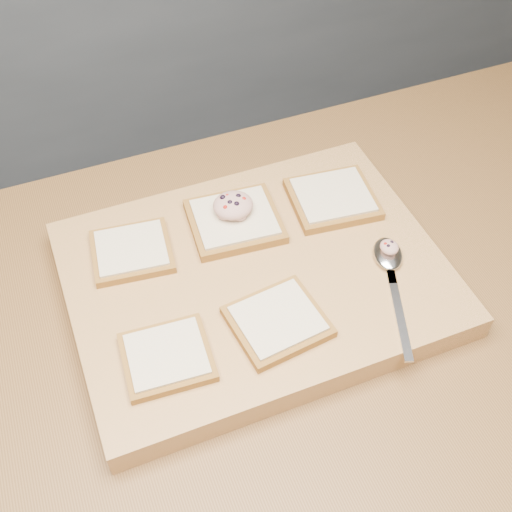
{
  "coord_description": "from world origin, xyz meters",
  "views": [
    {
      "loc": [
        -0.38,
        -0.48,
        1.63
      ],
      "look_at": [
        -0.16,
        0.05,
        0.97
      ],
      "focal_mm": 45.0,
      "sensor_mm": 36.0,
      "label": 1
    }
  ],
  "objects": [
    {
      "name": "cutting_board",
      "position": [
        -0.16,
        0.05,
        0.92
      ],
      "size": [
        0.52,
        0.39,
        0.04
      ],
      "primitive_type": "cube",
      "color": "tan",
      "rests_on": "island_counter"
    },
    {
      "name": "tuna_salad_dollop",
      "position": [
        -0.16,
        0.15,
        0.97
      ],
      "size": [
        0.06,
        0.06,
        0.03
      ],
      "color": "tan",
      "rests_on": "bread_far_center"
    },
    {
      "name": "ground",
      "position": [
        0.0,
        0.0,
        0.0
      ],
      "size": [
        4.0,
        4.0,
        0.0
      ],
      "primitive_type": "plane",
      "color": "#515459",
      "rests_on": "ground"
    },
    {
      "name": "bread_far_center",
      "position": [
        -0.16,
        0.14,
        0.95
      ],
      "size": [
        0.14,
        0.13,
        0.02
      ],
      "color": "brown",
      "rests_on": "cutting_board"
    },
    {
      "name": "spoon",
      "position": [
        0.01,
        -0.01,
        0.95
      ],
      "size": [
        0.1,
        0.2,
        0.01
      ],
      "color": "silver",
      "rests_on": "cutting_board"
    },
    {
      "name": "bread_near_center",
      "position": [
        -0.17,
        -0.05,
        0.95
      ],
      "size": [
        0.13,
        0.12,
        0.02
      ],
      "color": "brown",
      "rests_on": "cutting_board"
    },
    {
      "name": "bread_far_right",
      "position": [
        -0.01,
        0.13,
        0.95
      ],
      "size": [
        0.14,
        0.13,
        0.02
      ],
      "color": "brown",
      "rests_on": "cutting_board"
    },
    {
      "name": "back_counter",
      "position": [
        0.0,
        1.43,
        0.47
      ],
      "size": [
        3.6,
        0.62,
        0.94
      ],
      "color": "slate",
      "rests_on": "ground"
    },
    {
      "name": "bread_near_left",
      "position": [
        -0.32,
        -0.04,
        0.95
      ],
      "size": [
        0.12,
        0.11,
        0.02
      ],
      "color": "brown",
      "rests_on": "cutting_board"
    },
    {
      "name": "bread_far_left",
      "position": [
        -0.32,
        0.14,
        0.95
      ],
      "size": [
        0.12,
        0.11,
        0.02
      ],
      "color": "brown",
      "rests_on": "cutting_board"
    },
    {
      "name": "spoon_salad",
      "position": [
        0.02,
        0.0,
        0.96
      ],
      "size": [
        0.03,
        0.03,
        0.02
      ],
      "color": "tan",
      "rests_on": "spoon"
    },
    {
      "name": "island_counter",
      "position": [
        0.0,
        0.0,
        0.45
      ],
      "size": [
        2.0,
        0.8,
        0.9
      ],
      "color": "slate",
      "rests_on": "ground"
    }
  ]
}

